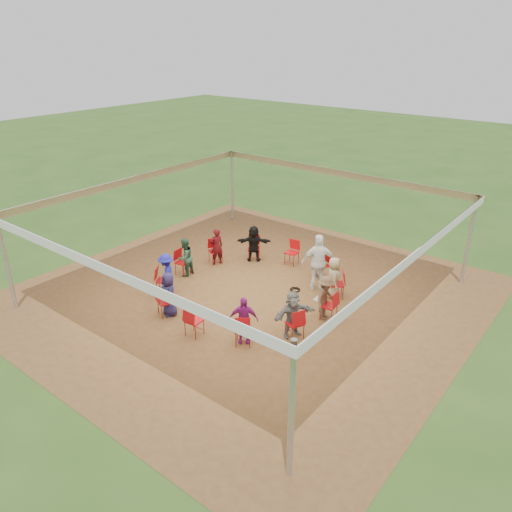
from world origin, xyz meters
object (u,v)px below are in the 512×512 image
Objects in this scene: chair_7 at (163,280)px; person_seated_1 at (334,278)px; chair_3 at (292,253)px; chair_9 at (194,321)px; chair_1 at (337,284)px; chair_11 at (295,323)px; chair_4 at (254,248)px; chair_6 at (183,262)px; person_seated_4 at (217,247)px; cable_coil at (295,290)px; chair_10 at (243,329)px; chair_0 at (329,306)px; person_seated_7 at (169,294)px; person_seated_5 at (185,257)px; person_seated_2 at (319,260)px; standing_person at (319,263)px; person_seated_0 at (325,298)px; person_seated_8 at (243,320)px; chair_2 at (322,265)px; person_seated_6 at (167,274)px; laptop at (320,298)px; chair_5 at (215,251)px; person_seated_9 at (293,314)px; chair_8 at (165,302)px; person_seated_3 at (254,244)px.

person_seated_1 reaches higher than chair_7.
chair_9 is at bearing 90.00° from chair_3.
chair_11 is (0.26, -2.71, 0.00)m from chair_1.
chair_6 is at bearing 30.00° from chair_4.
person_seated_4 is (-4.85, 2.21, 0.22)m from chair_11.
cable_coil is at bearing 58.13° from chair_11.
chair_0 is at bearing 30.00° from chair_10.
person_seated_7 is (-1.34, 0.34, 0.22)m from chair_9.
person_seated_1 is at bearing 104.65° from chair_6.
chair_1 is 5.15m from person_seated_5.
person_seated_7 is at bearing 60.74° from chair_4.
person_seated_2 is at bearing 75.35° from chair_9.
person_seated_7 is (1.51, -2.12, 0.00)m from person_seated_5.
standing_person is at bearing 44.28° from chair_11.
person_seated_8 is at bearing 150.00° from person_seated_0.
person_seated_2 reaches higher than cable_coil.
person_seated_6 reaches higher than chair_2.
chair_4 is 1.00× the size of chair_7.
chair_2 is 1.00× the size of chair_9.
person_seated_0 is 1.00× the size of person_seated_8.
person_seated_4 is 4.87m from laptop.
chair_3 is 0.68× the size of person_seated_7.
chair_2 is 1.00× the size of chair_5.
person_seated_6 is 1.00× the size of person_seated_9.
person_seated_5 is (-3.72, -2.73, 0.22)m from chair_2.
chair_2 is 2.73m from chair_4.
chair_8 is (-0.87, -5.19, 0.00)m from chair_3.
chair_5 reaches higher than laptop.
standing_person is (1.21, 4.38, 0.49)m from chair_9.
person_seated_5 is (-2.85, 2.46, 0.22)m from chair_9.
chair_0 is at bearing 74.65° from person_seated_6.
chair_1 is 4.72m from chair_9.
chair_4 is 5.26m from chair_9.
chair_1 is 5.15m from person_seated_7.
person_seated_9 is (3.50, 1.40, 0.22)m from chair_8.
standing_person is (0.39, -0.70, 0.27)m from person_seated_2.
person_seated_9 is (0.15, -2.66, 0.22)m from chair_1.
chair_7 is at bearing 45.00° from chair_4.
cable_coil is at bearing 57.80° from chair_0.
chair_9 is at bearing 27.77° from person_seated_6.
chair_10 is 0.68× the size of person_seated_6.
standing_person is at bearing 135.86° from person_seated_3.
chair_6 is 5.15m from person_seated_1.
chair_6 is (-3.84, -2.74, 0.00)m from chair_2.
chair_0 is at bearing -26.72° from cable_coil.
person_seated_8 is at bearing 46.29° from chair_7.
person_seated_8 is (4.11, -1.87, 0.00)m from person_seated_5.
chair_4 is at bearing 136.29° from person_seated_6.
chair_7 is 4.62m from person_seated_9.
person_seated_4 is (-4.59, -0.50, 0.22)m from chair_1.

